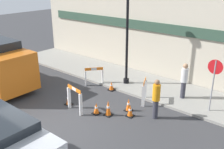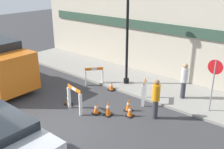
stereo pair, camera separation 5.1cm
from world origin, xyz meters
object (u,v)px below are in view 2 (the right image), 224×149
object	(u,v)px
person_pedestrian	(184,79)
person_worker	(156,98)
stop_sign	(214,77)
streetlamp_post	(128,21)

from	to	relation	value
person_pedestrian	person_worker	bearing A→B (deg)	87.90
stop_sign	person_pedestrian	bearing A→B (deg)	-16.22
streetlamp_post	person_pedestrian	distance (m)	3.83
streetlamp_post	stop_sign	bearing A→B (deg)	-2.20
person_pedestrian	stop_sign	bearing A→B (deg)	164.44
person_worker	stop_sign	bearing A→B (deg)	-126.44
streetlamp_post	stop_sign	world-z (taller)	streetlamp_post
stop_sign	person_worker	world-z (taller)	stop_sign
person_worker	person_pedestrian	distance (m)	2.23
streetlamp_post	person_pedestrian	world-z (taller)	streetlamp_post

